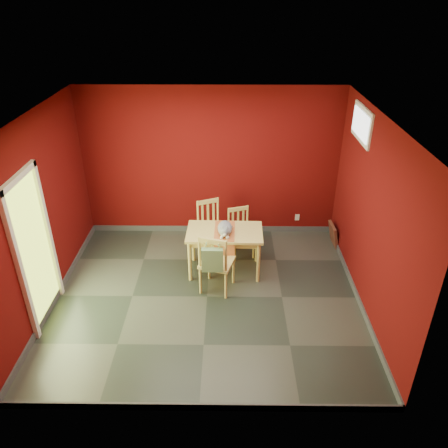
{
  "coord_description": "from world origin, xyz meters",
  "views": [
    {
      "loc": [
        0.31,
        -5.2,
        4.13
      ],
      "look_at": [
        0.25,
        0.45,
        1.0
      ],
      "focal_mm": 35.0,
      "sensor_mm": 36.0,
      "label": 1
    }
  ],
  "objects_px": {
    "chair_far_left": "(211,226)",
    "cat": "(225,226)",
    "picture_frame": "(333,235)",
    "chair_far_right": "(240,232)",
    "chair_near": "(216,262)",
    "dining_table": "(225,236)",
    "tote_bag": "(212,260)"
  },
  "relations": [
    {
      "from": "chair_near",
      "to": "cat",
      "type": "bearing_deg",
      "value": 74.79
    },
    {
      "from": "dining_table",
      "to": "tote_bag",
      "type": "bearing_deg",
      "value": -102.51
    },
    {
      "from": "chair_near",
      "to": "picture_frame",
      "type": "height_order",
      "value": "chair_near"
    },
    {
      "from": "chair_far_right",
      "to": "tote_bag",
      "type": "height_order",
      "value": "tote_bag"
    },
    {
      "from": "dining_table",
      "to": "cat",
      "type": "bearing_deg",
      "value": -85.09
    },
    {
      "from": "dining_table",
      "to": "chair_far_right",
      "type": "xyz_separation_m",
      "value": [
        0.26,
        0.51,
        -0.22
      ]
    },
    {
      "from": "chair_far_left",
      "to": "picture_frame",
      "type": "relative_size",
      "value": 2.26
    },
    {
      "from": "chair_near",
      "to": "picture_frame",
      "type": "xyz_separation_m",
      "value": [
        2.05,
        1.35,
        -0.31
      ]
    },
    {
      "from": "tote_bag",
      "to": "cat",
      "type": "height_order",
      "value": "cat"
    },
    {
      "from": "chair_far_right",
      "to": "chair_near",
      "type": "height_order",
      "value": "chair_near"
    },
    {
      "from": "cat",
      "to": "picture_frame",
      "type": "relative_size",
      "value": 1.16
    },
    {
      "from": "dining_table",
      "to": "chair_far_left",
      "type": "bearing_deg",
      "value": 110.52
    },
    {
      "from": "chair_near",
      "to": "cat",
      "type": "distance_m",
      "value": 0.59
    },
    {
      "from": "chair_far_left",
      "to": "cat",
      "type": "relative_size",
      "value": 1.95
    },
    {
      "from": "cat",
      "to": "picture_frame",
      "type": "height_order",
      "value": "cat"
    },
    {
      "from": "chair_near",
      "to": "chair_far_left",
      "type": "bearing_deg",
      "value": 95.83
    },
    {
      "from": "tote_bag",
      "to": "chair_far_left",
      "type": "bearing_deg",
      "value": 93.11
    },
    {
      "from": "tote_bag",
      "to": "picture_frame",
      "type": "distance_m",
      "value": 2.67
    },
    {
      "from": "dining_table",
      "to": "picture_frame",
      "type": "relative_size",
      "value": 2.96
    },
    {
      "from": "chair_far_right",
      "to": "picture_frame",
      "type": "height_order",
      "value": "chair_far_right"
    },
    {
      "from": "dining_table",
      "to": "chair_near",
      "type": "xyz_separation_m",
      "value": [
        -0.12,
        -0.52,
        -0.14
      ]
    },
    {
      "from": "cat",
      "to": "picture_frame",
      "type": "xyz_separation_m",
      "value": [
        1.93,
        0.89,
        -0.66
      ]
    },
    {
      "from": "chair_far_right",
      "to": "tote_bag",
      "type": "relative_size",
      "value": 1.95
    },
    {
      "from": "chair_far_left",
      "to": "picture_frame",
      "type": "bearing_deg",
      "value": 5.02
    },
    {
      "from": "picture_frame",
      "to": "dining_table",
      "type": "bearing_deg",
      "value": -156.64
    },
    {
      "from": "chair_far_left",
      "to": "cat",
      "type": "height_order",
      "value": "cat"
    },
    {
      "from": "dining_table",
      "to": "tote_bag",
      "type": "relative_size",
      "value": 2.77
    },
    {
      "from": "tote_bag",
      "to": "chair_near",
      "type": "bearing_deg",
      "value": 79.11
    },
    {
      "from": "chair_far_left",
      "to": "chair_far_right",
      "type": "bearing_deg",
      "value": -14.49
    },
    {
      "from": "chair_far_right",
      "to": "cat",
      "type": "bearing_deg",
      "value": -114.46
    },
    {
      "from": "cat",
      "to": "chair_far_right",
      "type": "bearing_deg",
      "value": 88.41
    },
    {
      "from": "chair_far_right",
      "to": "picture_frame",
      "type": "bearing_deg",
      "value": 10.89
    }
  ]
}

